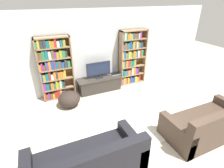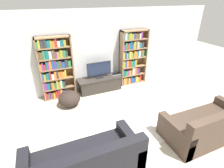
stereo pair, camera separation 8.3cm
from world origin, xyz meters
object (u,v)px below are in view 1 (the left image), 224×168
Objects in this scene: bookshelf_left at (54,68)px; couch_right_sofa at (207,125)px; couch_left_sectional at (87,166)px; bookshelf_right at (131,58)px; television at (99,70)px; beanbag_ottoman at (69,99)px; tv_stand at (99,84)px; laptop at (115,74)px.

bookshelf_left is 4.32m from couch_right_sofa.
bookshelf_left is at bearing 90.30° from couch_left_sectional.
television is (-1.27, -0.10, -0.20)m from bookshelf_right.
bookshelf_left is 1.03m from beanbag_ottoman.
couch_left_sectional is (-1.35, -2.97, 0.07)m from tv_stand.
couch_left_sectional is at bearing -114.17° from television.
bookshelf_left is 2.05m from laptop.
tv_stand is at bearing -90.00° from television.
beanbag_ottoman is (0.20, 2.44, -0.08)m from couch_left_sectional.
television is at bearing -4.02° from bookshelf_left.
couch_right_sofa is (1.50, -3.07, -0.47)m from television.
couch_right_sofa is at bearing -64.04° from television.
beanbag_ottoman is (-1.14, -0.53, -0.01)m from tv_stand.
bookshelf_right reaches higher than television.
couch_left_sectional is at bearing -114.41° from tv_stand.
television is at bearing 115.96° from couch_right_sofa.
laptop is (0.62, 0.07, 0.24)m from tv_stand.
beanbag_ottoman is at bearing -71.52° from bookshelf_left.
television is at bearing 26.22° from beanbag_ottoman.
tv_stand is at bearing -173.94° from laptop.
television is 1.38m from beanbag_ottoman.
television is at bearing -175.65° from bookshelf_right.
bookshelf_right is 4.11m from couch_left_sectional.
couch_right_sofa is 3.64m from beanbag_ottoman.
television is 2.47× the size of laptop.
beanbag_ottoman is (-2.64, 2.51, -0.05)m from couch_right_sofa.
bookshelf_right is at bearing 0.02° from bookshelf_left.
laptop reaches higher than tv_stand.
couch_left_sectional is 2.84m from couch_right_sofa.
bookshelf_left is 3.04× the size of beanbag_ottoman.
couch_left_sectional is at bearing -94.78° from beanbag_ottoman.
tv_stand is 0.52m from television.
laptop is at bearing 18.65° from beanbag_ottoman.
couch_left_sectional is 2.45m from beanbag_ottoman.
beanbag_ottoman is at bearing -153.78° from television.
bookshelf_right is 1.29× the size of tv_stand.
couch_right_sofa is at bearing -1.46° from couch_left_sectional.
bookshelf_right is at bearing 15.29° from beanbag_ottoman.
beanbag_ottoman is at bearing -161.35° from laptop.
television is 3.45m from couch_right_sofa.
laptop is at bearing 6.06° from tv_stand.
bookshelf_right is at bearing 49.82° from couch_left_sectional.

